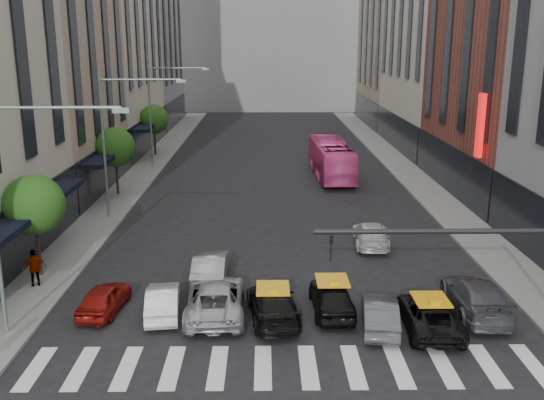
{
  "coord_description": "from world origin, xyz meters",
  "views": [
    {
      "loc": [
        -0.92,
        -17.64,
        11.14
      ],
      "look_at": [
        -0.58,
        9.45,
        4.0
      ],
      "focal_mm": 40.0,
      "sensor_mm": 36.0,
      "label": 1
    }
  ],
  "objects_px": {
    "taxi_left": "(273,304)",
    "taxi_center": "(332,297)",
    "streetlamp_mid": "(118,128)",
    "car_white_front": "(163,301)",
    "bus": "(331,159)",
    "streetlamp_near": "(16,188)",
    "pedestrian_far": "(35,268)",
    "car_red": "(104,298)",
    "streetlamp_far": "(161,102)"
  },
  "relations": [
    {
      "from": "taxi_left",
      "to": "taxi_center",
      "type": "xyz_separation_m",
      "value": [
        2.5,
        0.62,
        0.03
      ]
    },
    {
      "from": "taxi_left",
      "to": "streetlamp_mid",
      "type": "bearing_deg",
      "value": -63.92
    },
    {
      "from": "car_white_front",
      "to": "bus",
      "type": "distance_m",
      "value": 28.25
    },
    {
      "from": "car_white_front",
      "to": "streetlamp_near",
      "type": "bearing_deg",
      "value": 13.45
    },
    {
      "from": "car_white_front",
      "to": "pedestrian_far",
      "type": "bearing_deg",
      "value": -30.79
    },
    {
      "from": "streetlamp_near",
      "to": "taxi_left",
      "type": "relative_size",
      "value": 1.94
    },
    {
      "from": "streetlamp_near",
      "to": "car_white_front",
      "type": "bearing_deg",
      "value": 20.27
    },
    {
      "from": "car_white_front",
      "to": "bus",
      "type": "height_order",
      "value": "bus"
    },
    {
      "from": "car_red",
      "to": "pedestrian_far",
      "type": "height_order",
      "value": "pedestrian_far"
    },
    {
      "from": "streetlamp_near",
      "to": "car_red",
      "type": "xyz_separation_m",
      "value": [
        2.32,
        2.1,
        -5.29
      ]
    },
    {
      "from": "streetlamp_near",
      "to": "taxi_left",
      "type": "xyz_separation_m",
      "value": [
        9.45,
        1.31,
        -5.23
      ]
    },
    {
      "from": "streetlamp_mid",
      "to": "car_red",
      "type": "xyz_separation_m",
      "value": [
        2.32,
        -13.9,
        -5.29
      ]
    },
    {
      "from": "taxi_center",
      "to": "car_white_front",
      "type": "bearing_deg",
      "value": -0.39
    },
    {
      "from": "taxi_left",
      "to": "bus",
      "type": "xyz_separation_m",
      "value": [
        5.27,
        26.94,
        0.88
      ]
    },
    {
      "from": "bus",
      "to": "taxi_left",
      "type": "bearing_deg",
      "value": 76.94
    },
    {
      "from": "streetlamp_near",
      "to": "bus",
      "type": "xyz_separation_m",
      "value": [
        14.71,
        28.25,
        -4.35
      ]
    },
    {
      "from": "streetlamp_mid",
      "to": "streetlamp_far",
      "type": "xyz_separation_m",
      "value": [
        0.0,
        16.0,
        0.0
      ]
    },
    {
      "from": "streetlamp_mid",
      "to": "pedestrian_far",
      "type": "height_order",
      "value": "streetlamp_mid"
    },
    {
      "from": "car_white_front",
      "to": "streetlamp_far",
      "type": "bearing_deg",
      "value": -87.71
    },
    {
      "from": "taxi_center",
      "to": "bus",
      "type": "relative_size",
      "value": 0.37
    },
    {
      "from": "streetlamp_near",
      "to": "streetlamp_far",
      "type": "xyz_separation_m",
      "value": [
        0.0,
        32.0,
        0.0
      ]
    },
    {
      "from": "streetlamp_far",
      "to": "taxi_center",
      "type": "xyz_separation_m",
      "value": [
        11.94,
        -30.07,
        -5.2
      ]
    },
    {
      "from": "streetlamp_far",
      "to": "taxi_left",
      "type": "height_order",
      "value": "streetlamp_far"
    },
    {
      "from": "streetlamp_near",
      "to": "pedestrian_far",
      "type": "xyz_separation_m",
      "value": [
        -1.47,
        4.6,
        -4.87
      ]
    },
    {
      "from": "streetlamp_mid",
      "to": "taxi_left",
      "type": "xyz_separation_m",
      "value": [
        9.45,
        -14.69,
        -5.23
      ]
    },
    {
      "from": "streetlamp_near",
      "to": "pedestrian_far",
      "type": "bearing_deg",
      "value": 107.76
    },
    {
      "from": "car_white_front",
      "to": "taxi_left",
      "type": "xyz_separation_m",
      "value": [
        4.6,
        -0.48,
        0.05
      ]
    },
    {
      "from": "car_red",
      "to": "taxi_center",
      "type": "distance_m",
      "value": 9.62
    },
    {
      "from": "streetlamp_near",
      "to": "bus",
      "type": "distance_m",
      "value": 32.15
    },
    {
      "from": "car_red",
      "to": "bus",
      "type": "height_order",
      "value": "bus"
    },
    {
      "from": "pedestrian_far",
      "to": "streetlamp_far",
      "type": "bearing_deg",
      "value": -116.8
    },
    {
      "from": "car_white_front",
      "to": "pedestrian_far",
      "type": "distance_m",
      "value": 6.93
    },
    {
      "from": "car_white_front",
      "to": "streetlamp_mid",
      "type": "bearing_deg",
      "value": -78.0
    },
    {
      "from": "car_red",
      "to": "bus",
      "type": "distance_m",
      "value": 28.95
    },
    {
      "from": "car_red",
      "to": "bus",
      "type": "bearing_deg",
      "value": -109.2
    },
    {
      "from": "taxi_center",
      "to": "bus",
      "type": "height_order",
      "value": "bus"
    },
    {
      "from": "streetlamp_near",
      "to": "streetlamp_far",
      "type": "distance_m",
      "value": 32.0
    },
    {
      "from": "streetlamp_near",
      "to": "car_white_front",
      "type": "relative_size",
      "value": 2.38
    },
    {
      "from": "car_red",
      "to": "taxi_left",
      "type": "xyz_separation_m",
      "value": [
        7.12,
        -0.79,
        0.06
      ]
    },
    {
      "from": "taxi_left",
      "to": "pedestrian_far",
      "type": "relative_size",
      "value": 2.63
    },
    {
      "from": "streetlamp_near",
      "to": "car_red",
      "type": "relative_size",
      "value": 2.49
    },
    {
      "from": "car_red",
      "to": "pedestrian_far",
      "type": "distance_m",
      "value": 4.56
    },
    {
      "from": "car_red",
      "to": "pedestrian_far",
      "type": "bearing_deg",
      "value": -27.17
    },
    {
      "from": "streetlamp_mid",
      "to": "pedestrian_far",
      "type": "xyz_separation_m",
      "value": [
        -1.47,
        -11.4,
        -4.87
      ]
    },
    {
      "from": "streetlamp_near",
      "to": "streetlamp_far",
      "type": "height_order",
      "value": "same"
    },
    {
      "from": "streetlamp_far",
      "to": "car_red",
      "type": "relative_size",
      "value": 2.49
    },
    {
      "from": "pedestrian_far",
      "to": "car_white_front",
      "type": "bearing_deg",
      "value": 132.31
    },
    {
      "from": "streetlamp_far",
      "to": "car_white_front",
      "type": "height_order",
      "value": "streetlamp_far"
    },
    {
      "from": "streetlamp_near",
      "to": "streetlamp_mid",
      "type": "distance_m",
      "value": 16.0
    },
    {
      "from": "streetlamp_mid",
      "to": "car_red",
      "type": "distance_m",
      "value": 15.05
    }
  ]
}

